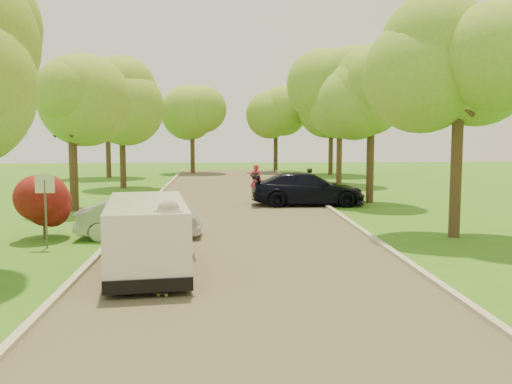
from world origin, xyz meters
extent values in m
plane|color=#36721B|center=(0.00, 0.00, 0.00)|extent=(100.00, 100.00, 0.00)
cube|color=#4C4438|center=(0.00, 8.00, 0.01)|extent=(8.00, 60.00, 0.01)
cube|color=#B2AD9E|center=(-4.05, 8.00, 0.06)|extent=(0.18, 60.00, 0.12)
cube|color=#B2AD9E|center=(4.05, 8.00, 0.06)|extent=(0.18, 60.00, 0.12)
cylinder|color=#59595E|center=(-5.80, 4.00, 1.00)|extent=(0.06, 0.06, 2.00)
cube|color=white|center=(-5.80, 4.00, 1.90)|extent=(0.55, 0.04, 0.55)
cylinder|color=#382619|center=(-6.30, 5.50, 0.35)|extent=(0.12, 0.12, 0.70)
sphere|color=#590F0F|center=(-6.30, 5.50, 1.10)|extent=(1.70, 1.70, 1.70)
cylinder|color=#382619|center=(-7.00, 12.00, 1.57)|extent=(0.36, 0.36, 3.15)
sphere|color=#629A2A|center=(-7.00, 12.00, 4.41)|extent=(4.20, 4.20, 4.20)
sphere|color=#629A2A|center=(-6.37, 12.00, 5.04)|extent=(3.15, 3.15, 3.15)
cylinder|color=#382619|center=(-6.60, 22.00, 1.91)|extent=(0.36, 0.36, 3.83)
sphere|color=#629A2A|center=(-6.60, 22.00, 5.27)|extent=(4.80, 4.80, 4.80)
sphere|color=#629A2A|center=(-5.88, 22.00, 5.99)|extent=(3.60, 3.60, 3.60)
cylinder|color=#382619|center=(6.80, 5.00, 1.91)|extent=(0.36, 0.36, 3.83)
sphere|color=#629A2A|center=(6.80, 5.00, 5.33)|extent=(5.00, 5.00, 5.00)
sphere|color=#629A2A|center=(7.55, 5.00, 6.08)|extent=(3.75, 3.75, 3.75)
cylinder|color=#382619|center=(6.40, 14.00, 1.69)|extent=(0.36, 0.36, 3.38)
sphere|color=#629A2A|center=(6.40, 14.00, 4.70)|extent=(4.40, 4.40, 4.40)
sphere|color=#629A2A|center=(7.06, 14.00, 5.36)|extent=(3.30, 3.30, 3.30)
cylinder|color=#382619|center=(7.00, 24.00, 2.02)|extent=(0.36, 0.36, 4.05)
sphere|color=#629A2A|center=(7.00, 24.00, 5.61)|extent=(5.20, 5.20, 5.20)
sphere|color=#629A2A|center=(7.78, 24.00, 6.39)|extent=(3.90, 3.90, 3.90)
cylinder|color=#382619|center=(-9.00, 30.00, 1.80)|extent=(0.36, 0.36, 3.60)
sphere|color=#629A2A|center=(-9.00, 30.00, 5.10)|extent=(5.00, 5.00, 5.00)
sphere|color=#629A2A|center=(-8.25, 30.00, 5.85)|extent=(3.75, 3.75, 3.75)
cylinder|color=#382619|center=(8.00, 32.00, 1.91)|extent=(0.36, 0.36, 3.83)
sphere|color=#629A2A|center=(8.00, 32.00, 5.33)|extent=(5.00, 5.00, 5.00)
sphere|color=#629A2A|center=(8.75, 32.00, 6.08)|extent=(3.75, 3.75, 3.75)
cylinder|color=#382619|center=(-3.00, 34.00, 1.69)|extent=(0.36, 0.36, 3.38)
sphere|color=#629A2A|center=(-3.00, 34.00, 4.81)|extent=(4.80, 4.80, 4.80)
sphere|color=#629A2A|center=(-2.28, 34.00, 5.53)|extent=(3.60, 3.60, 3.60)
cylinder|color=#382619|center=(4.00, 36.00, 1.80)|extent=(0.36, 0.36, 3.60)
sphere|color=#629A2A|center=(4.00, 36.00, 5.10)|extent=(5.00, 5.00, 5.00)
sphere|color=#629A2A|center=(4.75, 36.00, 5.85)|extent=(3.75, 3.75, 3.75)
cube|color=silver|center=(-2.50, 0.91, 0.95)|extent=(2.39, 4.76, 1.57)
cube|color=black|center=(-2.50, 0.91, 0.28)|extent=(2.42, 4.85, 0.28)
cube|color=black|center=(-2.53, 1.14, 1.33)|extent=(2.24, 3.44, 0.52)
cylinder|color=black|center=(-3.10, -0.71, 0.31)|extent=(0.31, 0.65, 0.63)
cylinder|color=black|center=(-1.50, -0.49, 0.31)|extent=(0.31, 0.65, 0.63)
cylinder|color=black|center=(-3.50, 2.31, 0.31)|extent=(0.31, 0.65, 0.63)
cylinder|color=black|center=(-1.90, 2.52, 0.31)|extent=(0.31, 0.65, 0.63)
imported|color=#A4A4A8|center=(-3.30, 5.45, 0.64)|extent=(3.92, 1.38, 1.29)
imported|color=black|center=(3.30, 13.24, 0.76)|extent=(5.29, 2.27, 1.52)
cube|color=black|center=(-1.81, -0.89, 0.11)|extent=(0.57, 0.97, 0.02)
cylinder|color=#BFCC4C|center=(-1.62, -0.61, 0.05)|extent=(0.05, 0.08, 0.07)
cylinder|color=#BFCC4C|center=(-1.77, -0.55, 0.05)|extent=(0.05, 0.08, 0.07)
cylinder|color=#BFCC4C|center=(-1.85, -1.23, 0.05)|extent=(0.05, 0.08, 0.07)
cylinder|color=#BFCC4C|center=(-2.01, -1.18, 0.05)|extent=(0.05, 0.08, 0.07)
imported|color=slate|center=(-1.81, -0.89, 1.04)|extent=(1.35, 1.05, 1.83)
imported|color=red|center=(1.11, 16.85, 0.85)|extent=(0.66, 0.47, 1.70)
imported|color=#2B301C|center=(3.80, 16.20, 0.76)|extent=(0.84, 0.71, 1.53)
camera|label=1|loc=(-0.72, -12.74, 3.39)|focal=40.00mm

